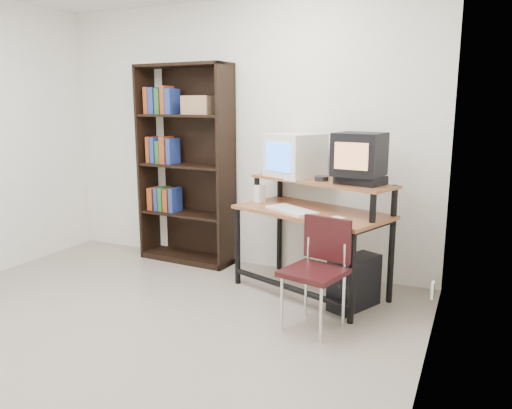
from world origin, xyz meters
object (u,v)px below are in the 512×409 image
at_px(computer_desk, 313,214).
at_px(bookshelf, 187,163).
at_px(crt_monitor, 295,156).
at_px(crt_tv, 359,154).
at_px(school_chair, 319,262).
at_px(pc_tower, 354,282).

relative_size(computer_desk, bookshelf, 0.72).
relative_size(crt_monitor, crt_tv, 1.33).
distance_m(crt_tv, school_chair, 0.98).
distance_m(computer_desk, school_chair, 0.72).
relative_size(crt_monitor, pc_tower, 1.21).
bearing_deg(school_chair, crt_monitor, 134.06).
height_order(computer_desk, school_chair, computer_desk).
bearing_deg(crt_tv, computer_desk, -171.93).
distance_m(crt_monitor, pc_tower, 1.24).
distance_m(crt_tv, pc_tower, 1.03).
bearing_deg(computer_desk, school_chair, -48.35).
bearing_deg(pc_tower, school_chair, -85.42).
relative_size(computer_desk, crt_monitor, 2.65).
bearing_deg(crt_monitor, computer_desk, -16.27).
xyz_separation_m(computer_desk, crt_tv, (0.38, 0.00, 0.52)).
bearing_deg(crt_monitor, bookshelf, -161.83).
bearing_deg(computer_desk, bookshelf, -173.78).
relative_size(crt_tv, pc_tower, 0.91).
bearing_deg(crt_tv, pc_tower, -69.29).
height_order(pc_tower, school_chair, school_chair).
xyz_separation_m(crt_monitor, crt_tv, (0.63, -0.21, 0.06)).
distance_m(pc_tower, bookshelf, 2.13).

